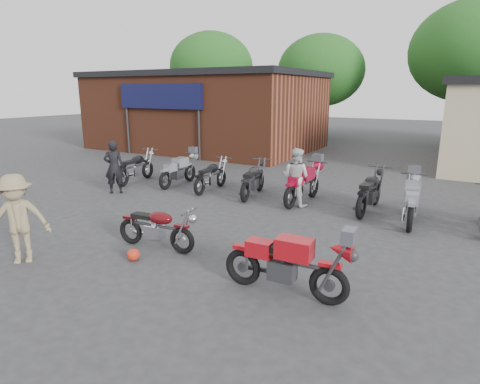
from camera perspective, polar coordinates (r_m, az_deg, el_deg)
The scene contains 18 objects.
ground at distance 7.89m, azimuth -7.66°, elevation -10.32°, with size 90.00×90.00×0.00m, color #303032.
brick_building at distance 23.84m, azimuth -4.65°, elevation 11.14°, with size 12.00×8.00×4.00m, color brown.
tree_0 at distance 33.24m, azimuth -4.06°, elevation 15.63°, with size 6.56×6.56×8.20m, color #114214, non-canonical shape.
tree_1 at distance 29.22m, azimuth 11.33°, elevation 14.81°, with size 5.92×5.92×7.40m, color #114214, non-canonical shape.
tree_2 at distance 27.68m, azimuth 29.94°, elevation 14.76°, with size 7.04×7.04×8.80m, color #114214, non-canonical shape.
vintage_motorcycle at distance 8.58m, azimuth -11.78°, elevation -4.66°, with size 1.81×0.60×1.05m, color #4E090E, non-canonical shape.
sportbike at distance 6.58m, azimuth 6.67°, elevation -9.71°, with size 2.06×0.68×1.20m, color #B70F18, non-canonical shape.
helmet at distance 8.27m, azimuth -14.93°, elevation -8.60°, with size 0.26×0.26×0.24m, color red.
person_dark at distance 13.58m, azimuth -17.47°, elevation 3.39°, with size 0.63×0.41×1.72m, color black.
person_light at distance 11.66m, azimuth 7.93°, elevation 2.11°, with size 0.82×0.64×1.68m, color beige.
person_tan at distance 8.76m, azimuth -29.05°, elevation -3.40°, with size 1.13×0.65×1.75m, color #8D7957.
row_bike_0 at distance 15.10m, azimuth -14.59°, elevation 3.64°, with size 2.10×0.69×1.22m, color black, non-canonical shape.
row_bike_1 at distance 14.30m, azimuth -8.72°, elevation 3.25°, with size 2.00×0.66×1.16m, color gray, non-canonical shape.
row_bike_2 at distance 13.39m, azimuth -4.11°, elevation 2.54°, with size 1.92×0.63×1.11m, color black, non-canonical shape.
row_bike_3 at distance 12.63m, azimuth 1.90°, elevation 2.01°, with size 2.03×0.67×1.18m, color black, non-canonical shape.
row_bike_4 at distance 12.03m, azimuth 8.97°, elevation 1.37°, with size 2.14×0.71×1.24m, color #A20D2A, non-canonical shape.
row_bike_5 at distance 11.58m, azimuth 18.02°, elevation 0.35°, with size 2.15×0.71×1.25m, color black, non-canonical shape.
row_bike_6 at distance 10.95m, azimuth 23.22°, elevation -0.94°, with size 2.11×0.70×1.22m, color gray, non-canonical shape.
Camera 1 is at (4.43, -5.66, 3.26)m, focal length 30.00 mm.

